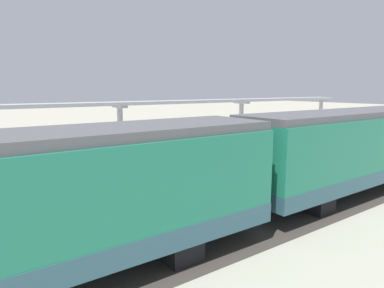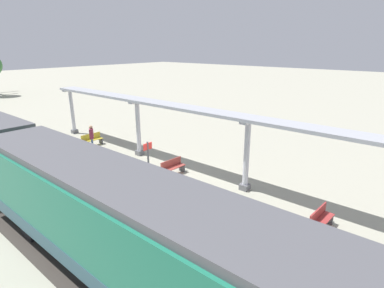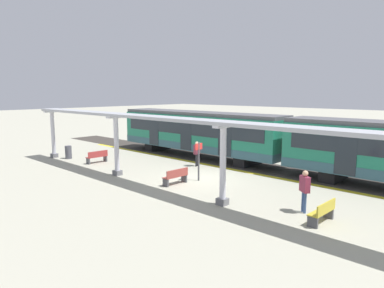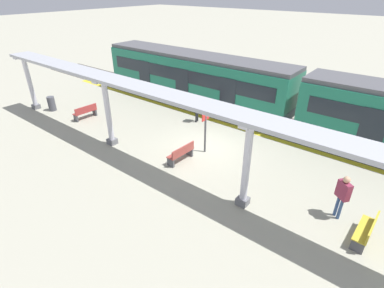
{
  "view_description": "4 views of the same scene",
  "coord_description": "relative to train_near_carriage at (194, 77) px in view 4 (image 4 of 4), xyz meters",
  "views": [
    {
      "loc": [
        -12.18,
        10.11,
        4.36
      ],
      "look_at": [
        1.63,
        0.51,
        1.51
      ],
      "focal_mm": 30.65,
      "sensor_mm": 36.0,
      "label": 1
    },
    {
      "loc": [
        -9.59,
        -11.18,
        6.92
      ],
      "look_at": [
        2.07,
        -1.29,
        2.02
      ],
      "focal_mm": 28.94,
      "sensor_mm": 36.0,
      "label": 2
    },
    {
      "loc": [
        14.49,
        12.93,
        4.97
      ],
      "look_at": [
        1.07,
        0.4,
        2.17
      ],
      "focal_mm": 32.05,
      "sensor_mm": 36.0,
      "label": 3
    },
    {
      "loc": [
        11.18,
        7.98,
        7.6
      ],
      "look_at": [
        1.86,
        0.6,
        1.14
      ],
      "focal_mm": 27.59,
      "sensor_mm": 36.0,
      "label": 4
    }
  ],
  "objects": [
    {
      "name": "ground_plane",
      "position": [
        4.9,
        4.59,
        -1.83
      ],
      "size": [
        176.0,
        176.0,
        0.0
      ],
      "primitive_type": "plane",
      "color": "#A5A28F"
    },
    {
      "name": "trackbed",
      "position": [
        -0.01,
        4.59,
        -1.83
      ],
      "size": [
        3.2,
        43.5,
        0.01
      ],
      "primitive_type": "cube",
      "color": "#38332D",
      "rests_on": "ground"
    },
    {
      "name": "bench_mid_platform",
      "position": [
        6.8,
        4.58,
        -1.39
      ],
      "size": [
        1.52,
        0.5,
        0.86
      ],
      "color": "#9C3E37",
      "rests_on": "ground"
    },
    {
      "name": "trash_bin",
      "position": [
        7.23,
        -6.56,
        -1.35
      ],
      "size": [
        0.48,
        0.48,
        0.97
      ],
      "primitive_type": "cylinder",
      "color": "#4B4D55",
      "rests_on": "ground"
    },
    {
      "name": "passenger_waiting_near_edge",
      "position": [
        2.62,
        2.3,
        -0.78
      ],
      "size": [
        0.51,
        0.29,
        1.68
      ],
      "color": "black",
      "rests_on": "ground"
    },
    {
      "name": "passenger_by_the_benches",
      "position": [
        6.23,
        11.59,
        -0.72
      ],
      "size": [
        0.5,
        0.55,
        1.79
      ],
      "color": "#365080",
      "rests_on": "ground"
    },
    {
      "name": "train_near_carriage",
      "position": [
        0.0,
        0.0,
        0.0
      ],
      "size": [
        2.65,
        14.51,
        3.48
      ],
      "color": "#1D7358",
      "rests_on": "ground"
    },
    {
      "name": "canopy_beam",
      "position": [
        7.76,
        4.42,
        1.82
      ],
      "size": [
        1.2,
        25.21,
        0.16
      ],
      "primitive_type": "cube",
      "color": "#A8AAB2",
      "rests_on": "canopy_pillar_nearest"
    },
    {
      "name": "canopy_pillar_second",
      "position": [
        7.76,
        0.5,
        -0.02
      ],
      "size": [
        1.1,
        0.44,
        3.57
      ],
      "color": "slate",
      "rests_on": "ground"
    },
    {
      "name": "platform_info_sign",
      "position": [
        5.34,
        4.91,
        -0.51
      ],
      "size": [
        0.56,
        0.1,
        2.2
      ],
      "color": "#4C4C51",
      "rests_on": "ground"
    },
    {
      "name": "bench_far_end",
      "position": [
        6.62,
        -3.57,
        -1.39
      ],
      "size": [
        1.52,
        0.51,
        0.86
      ],
      "color": "#A23231",
      "rests_on": "ground"
    },
    {
      "name": "tactile_edge_strip",
      "position": [
        1.79,
        4.59,
        -1.83
      ],
      "size": [
        0.4,
        31.5,
        0.01
      ],
      "primitive_type": "cube",
      "color": "gold",
      "rests_on": "ground"
    },
    {
      "name": "canopy_pillar_nearest",
      "position": [
        7.76,
        -7.78,
        -0.02
      ],
      "size": [
        1.1,
        0.44,
        3.57
      ],
      "color": "slate",
      "rests_on": "ground"
    },
    {
      "name": "canopy_pillar_third",
      "position": [
        7.76,
        8.51,
        -0.02
      ],
      "size": [
        1.1,
        0.44,
        3.57
      ],
      "color": "slate",
      "rests_on": "ground"
    },
    {
      "name": "bench_near_end",
      "position": [
        6.85,
        12.64,
        -1.39
      ],
      "size": [
        1.52,
        0.5,
        0.86
      ],
      "color": "gold",
      "rests_on": "ground"
    }
  ]
}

